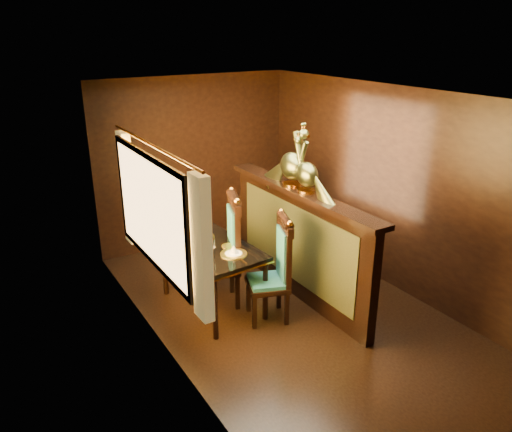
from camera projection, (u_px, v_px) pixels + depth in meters
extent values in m
plane|color=black|center=(289.00, 311.00, 5.85)|extent=(5.00, 5.00, 0.00)
cube|color=black|center=(195.00, 162.00, 7.40)|extent=(3.00, 0.04, 2.50)
cube|color=black|center=(504.00, 320.00, 3.42)|extent=(3.00, 0.04, 2.50)
cube|color=black|center=(162.00, 241.00, 4.68)|extent=(0.04, 5.00, 2.50)
cube|color=black|center=(392.00, 189.00, 6.14)|extent=(0.04, 5.00, 2.50)
cube|color=beige|center=(295.00, 94.00, 4.96)|extent=(3.00, 5.00, 0.04)
cube|color=#FFC672|center=(149.00, 211.00, 4.84)|extent=(0.01, 1.70, 1.05)
cube|color=gold|center=(202.00, 249.00, 4.14)|extent=(0.10, 0.22, 1.30)
cube|color=gold|center=(128.00, 189.00, 5.68)|extent=(0.10, 0.22, 1.30)
cylinder|color=orange|center=(152.00, 145.00, 4.65)|extent=(0.03, 2.20, 0.03)
cube|color=black|center=(298.00, 246.00, 6.02)|extent=(0.12, 2.60, 1.30)
cube|color=#333518|center=(294.00, 243.00, 5.97)|extent=(0.02, 2.20, 0.95)
cube|color=black|center=(300.00, 192.00, 5.78)|extent=(0.26, 2.70, 0.06)
cube|color=black|center=(212.00, 248.00, 5.71)|extent=(0.88, 1.36, 0.04)
cube|color=orange|center=(212.00, 250.00, 5.72)|extent=(0.90, 1.38, 0.02)
cylinder|color=black|center=(215.00, 309.00, 5.22)|extent=(0.06, 0.06, 0.72)
cylinder|color=black|center=(265.00, 291.00, 5.58)|extent=(0.06, 0.06, 0.72)
cylinder|color=black|center=(165.00, 268.00, 6.11)|extent=(0.06, 0.06, 0.72)
cylinder|color=black|center=(211.00, 254.00, 6.48)|extent=(0.06, 0.06, 0.72)
cylinder|color=gold|center=(234.00, 254.00, 5.49)|extent=(0.30, 0.30, 0.01)
cone|color=silver|center=(234.00, 249.00, 5.47)|extent=(0.11, 0.11, 0.10)
cylinder|color=gold|center=(202.00, 237.00, 5.93)|extent=(0.30, 0.30, 0.01)
cone|color=silver|center=(202.00, 233.00, 5.91)|extent=(0.11, 0.11, 0.10)
cylinder|color=silver|center=(191.00, 250.00, 5.53)|extent=(0.03, 0.03, 0.06)
cylinder|color=silver|center=(185.00, 249.00, 5.55)|extent=(0.03, 0.03, 0.06)
cube|color=black|center=(267.00, 285.00, 5.58)|extent=(0.57, 0.57, 0.06)
cube|color=#155E61|center=(267.00, 281.00, 5.57)|extent=(0.51, 0.51, 0.05)
cube|color=#155E61|center=(284.00, 254.00, 5.49)|extent=(0.15, 0.34, 0.57)
cube|color=black|center=(254.00, 312.00, 5.46)|extent=(0.05, 0.05, 0.39)
cube|color=black|center=(287.00, 309.00, 5.53)|extent=(0.05, 0.05, 0.39)
cube|color=black|center=(248.00, 296.00, 5.80)|extent=(0.05, 0.05, 0.39)
cube|color=black|center=(279.00, 293.00, 5.86)|extent=(0.05, 0.05, 0.39)
sphere|color=orange|center=(290.00, 224.00, 5.17)|extent=(0.07, 0.07, 0.07)
sphere|color=orange|center=(281.00, 212.00, 5.50)|extent=(0.07, 0.07, 0.07)
cube|color=black|center=(217.00, 267.00, 5.89)|extent=(0.62, 0.62, 0.06)
cube|color=#155E61|center=(217.00, 263.00, 5.87)|extent=(0.56, 0.56, 0.05)
cube|color=#155E61|center=(235.00, 234.00, 5.79)|extent=(0.16, 0.37, 0.63)
cube|color=black|center=(203.00, 296.00, 5.76)|extent=(0.05, 0.05, 0.44)
cube|color=black|center=(237.00, 292.00, 5.84)|extent=(0.05, 0.05, 0.44)
cube|color=black|center=(199.00, 280.00, 6.13)|extent=(0.05, 0.05, 0.44)
cube|color=black|center=(232.00, 276.00, 6.20)|extent=(0.05, 0.05, 0.44)
sphere|color=orange|center=(237.00, 201.00, 5.43)|extent=(0.07, 0.07, 0.07)
sphere|color=orange|center=(231.00, 190.00, 5.80)|extent=(0.07, 0.07, 0.07)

